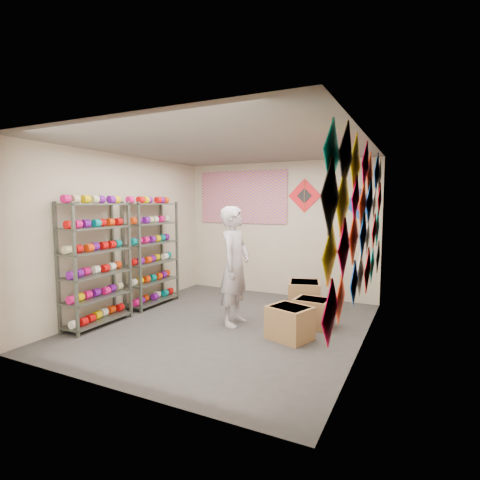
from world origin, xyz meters
The scene contains 12 objects.
ground centered at (0.00, 0.00, 0.00)m, with size 4.50×4.50×0.00m, color #33302D.
room_walls centered at (0.00, 0.00, 1.64)m, with size 4.50×4.50×4.50m.
shelf_rack_front centered at (-1.78, -0.85, 0.95)m, with size 0.40×1.10×1.90m, color #4C5147.
shelf_rack_back centered at (-1.78, 0.45, 0.95)m, with size 0.40×1.10×1.90m, color #4C5147.
string_spools centered at (-1.78, -0.20, 1.05)m, with size 0.12×2.36×0.12m.
kite_wall_display centered at (1.98, -0.02, 1.68)m, with size 0.06×4.32×2.08m.
back_wall_kites centered at (1.02, 2.24, 1.97)m, with size 1.67×0.02×0.79m.
poster centered at (-0.80, 2.23, 2.00)m, with size 2.00×0.01×1.10m, color #7B4493.
shopkeeper centered at (0.10, 0.13, 0.91)m, with size 0.47×0.69×1.83m, color #BDACA4.
carton_a centered at (1.07, -0.12, 0.23)m, with size 0.55×0.46×0.46m, color olive.
carton_b centered at (1.21, 0.55, 0.21)m, with size 0.52×0.43×0.43m, color olive.
carton_c centered at (0.86, 1.30, 0.26)m, with size 0.54×0.59×0.52m, color olive.
Camera 1 is at (2.68, -4.92, 1.88)m, focal length 28.00 mm.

